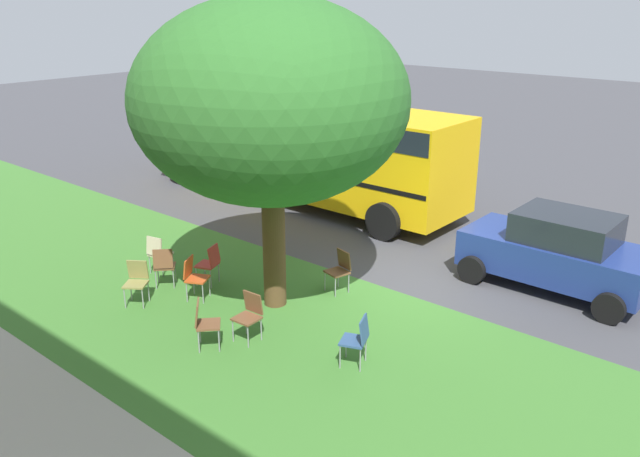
% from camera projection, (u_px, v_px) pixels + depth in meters
% --- Properties ---
extents(ground, '(80.00, 80.00, 0.00)m').
position_uv_depth(ground, '(404.00, 289.00, 13.47)').
color(ground, '#424247').
extents(grass_verge, '(48.00, 6.00, 0.01)m').
position_uv_depth(grass_verge, '(302.00, 349.00, 11.16)').
color(grass_verge, '#3D752D').
rests_on(grass_verge, ground).
extents(street_tree, '(4.99, 4.99, 5.84)m').
position_uv_depth(street_tree, '(270.00, 102.00, 11.50)').
color(street_tree, brown).
rests_on(street_tree, ground).
extents(chair_0, '(0.55, 0.54, 0.88)m').
position_uv_depth(chair_0, '(358.00, 337.00, 10.51)').
color(chair_0, '#335184').
rests_on(chair_0, ground).
extents(chair_1, '(0.59, 0.59, 0.88)m').
position_uv_depth(chair_1, '(204.00, 321.00, 11.06)').
color(chair_1, brown).
rests_on(chair_1, ground).
extents(chair_2, '(0.54, 0.53, 0.88)m').
position_uv_depth(chair_2, '(210.00, 262.00, 13.51)').
color(chair_2, '#B7332D').
rests_on(chair_2, ground).
extents(chair_3, '(0.58, 0.58, 0.88)m').
position_uv_depth(chair_3, '(137.00, 279.00, 12.68)').
color(chair_3, olive).
rests_on(chair_3, ground).
extents(chair_4, '(0.49, 0.50, 0.88)m').
position_uv_depth(chair_4, '(158.00, 252.00, 14.04)').
color(chair_4, beige).
rests_on(chair_4, ground).
extents(chair_5, '(0.57, 0.56, 0.88)m').
position_uv_depth(chair_5, '(194.00, 275.00, 12.87)').
color(chair_5, '#C64C1E').
rests_on(chair_5, ground).
extents(chair_6, '(0.51, 0.51, 0.88)m').
position_uv_depth(chair_6, '(340.00, 268.00, 13.21)').
color(chair_6, brown).
rests_on(chair_6, ground).
extents(chair_7, '(0.44, 0.45, 0.88)m').
position_uv_depth(chair_7, '(249.00, 313.00, 11.32)').
color(chair_7, brown).
rests_on(chair_7, ground).
extents(chair_8, '(0.59, 0.59, 0.88)m').
position_uv_depth(chair_8, '(164.00, 264.00, 13.39)').
color(chair_8, brown).
rests_on(chair_8, ground).
extents(parked_car, '(3.70, 1.92, 1.65)m').
position_uv_depth(parked_car, '(558.00, 251.00, 13.24)').
color(parked_car, navy).
rests_on(parked_car, ground).
extents(school_bus, '(10.40, 2.80, 2.88)m').
position_uv_depth(school_bus, '(297.00, 141.00, 18.97)').
color(school_bus, yellow).
rests_on(school_bus, ground).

